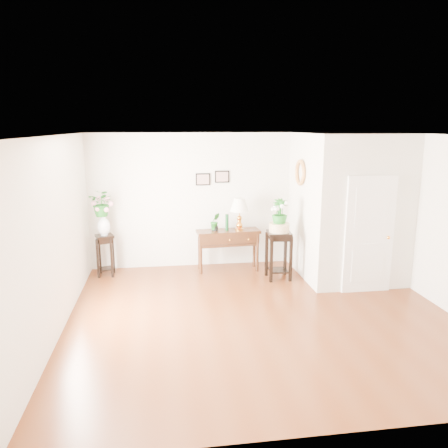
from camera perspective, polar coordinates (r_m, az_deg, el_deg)
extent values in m
cube|color=#5B2C13|center=(7.06, 4.91, -11.87)|extent=(6.00, 5.50, 0.02)
cube|color=white|center=(6.43, 5.39, 11.48)|extent=(6.00, 5.50, 0.02)
cube|color=silver|center=(9.25, 1.27, 3.16)|extent=(6.00, 0.02, 2.80)
cube|color=silver|center=(4.10, 14.03, -9.61)|extent=(6.00, 0.02, 2.80)
cube|color=silver|center=(6.61, -21.10, -1.55)|extent=(0.02, 5.50, 2.80)
cube|color=silver|center=(7.84, 27.01, 0.04)|extent=(0.02, 5.50, 2.80)
cube|color=silver|center=(8.92, 15.76, 2.34)|extent=(1.80, 1.95, 2.80)
cube|color=white|center=(8.11, 18.42, -1.38)|extent=(0.90, 0.05, 2.10)
cube|color=black|center=(9.08, -2.77, 5.85)|extent=(0.30, 0.02, 0.25)
cube|color=black|center=(9.12, -0.25, 6.21)|extent=(0.30, 0.02, 0.25)
torus|color=#D2863A|center=(8.61, 9.91, 6.64)|extent=(0.07, 0.51, 0.51)
cube|color=black|center=(9.00, 0.55, -3.46)|extent=(1.31, 0.51, 0.85)
cube|color=orange|center=(8.85, 2.03, 1.44)|extent=(0.46, 0.46, 0.66)
cylinder|color=#0E3A19|center=(8.85, 0.39, 0.25)|extent=(0.07, 0.07, 0.33)
imported|color=#19611A|center=(8.82, -1.17, 0.24)|extent=(0.21, 0.18, 0.35)
cube|color=black|center=(9.01, -15.21, -3.97)|extent=(0.41, 0.41, 0.83)
imported|color=#19611A|center=(8.77, -15.62, 2.83)|extent=(0.60, 0.56, 0.53)
cube|color=black|center=(8.58, 7.13, -4.07)|extent=(0.48, 0.48, 0.94)
cylinder|color=beige|center=(8.44, 7.23, -0.49)|extent=(0.49, 0.49, 0.17)
imported|color=#19611A|center=(8.37, 7.29, 1.51)|extent=(0.29, 0.29, 0.52)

